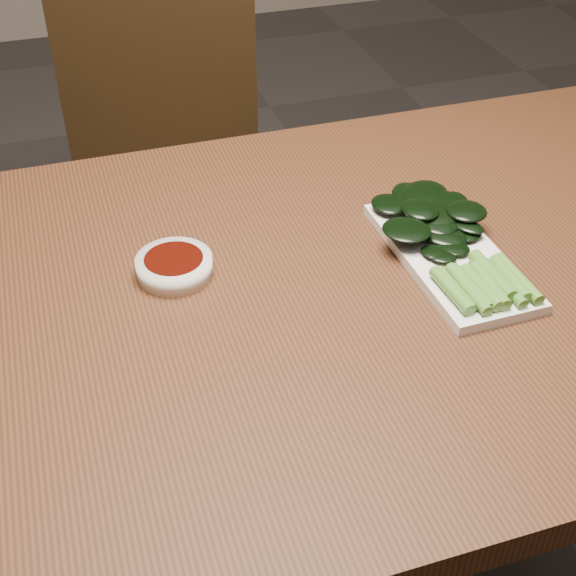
{
  "coord_description": "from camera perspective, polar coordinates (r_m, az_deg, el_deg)",
  "views": [
    {
      "loc": [
        -0.25,
        -0.73,
        1.36
      ],
      "look_at": [
        -0.02,
        -0.01,
        0.76
      ],
      "focal_mm": 50.0,
      "sensor_mm": 36.0,
      "label": 1
    }
  ],
  "objects": [
    {
      "name": "chair_far",
      "position": [
        1.76,
        -9.02,
        8.06
      ],
      "size": [
        0.52,
        0.52,
        0.89
      ],
      "rotation": [
        0.0,
        0.0,
        -0.27
      ],
      "color": "black",
      "rests_on": "ground"
    },
    {
      "name": "table",
      "position": [
        1.03,
        0.72,
        -2.93
      ],
      "size": [
        1.4,
        0.8,
        0.75
      ],
      "color": "#422312",
      "rests_on": "ground"
    },
    {
      "name": "gai_lan",
      "position": [
        1.06,
        11.03,
        4.15
      ],
      "size": [
        0.17,
        0.29,
        0.03
      ],
      "color": "#50892F",
      "rests_on": "serving_plate"
    },
    {
      "name": "sauce_bowl",
      "position": [
        1.0,
        -8.09,
        1.57
      ],
      "size": [
        0.1,
        0.1,
        0.03
      ],
      "color": "white",
      "rests_on": "table"
    },
    {
      "name": "serving_plate",
      "position": [
        1.04,
        11.42,
        2.27
      ],
      "size": [
        0.13,
        0.27,
        0.01
      ],
      "rotation": [
        0.0,
        0.0,
        0.02
      ],
      "color": "white",
      "rests_on": "table"
    }
  ]
}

